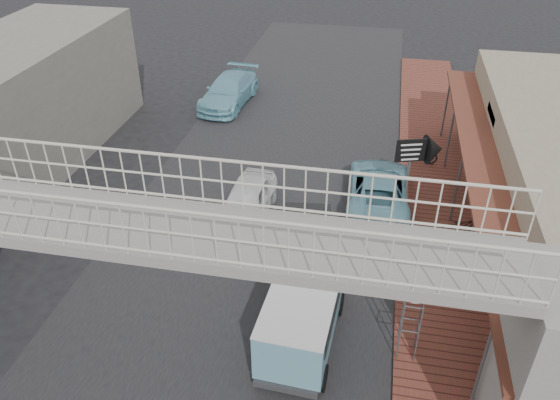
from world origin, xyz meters
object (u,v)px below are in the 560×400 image
at_px(white_hatchback, 247,202).
at_px(angkot_curb, 378,188).
at_px(angkot_van, 302,312).
at_px(arrow_sign, 432,150).
at_px(street_clock, 415,296).
at_px(dark_sedan, 306,250).
at_px(angkot_far, 229,91).
at_px(motorcycle_near, 462,226).
at_px(motorcycle_far, 420,153).

distance_m(white_hatchback, angkot_curb, 5.06).
xyz_separation_m(angkot_van, arrow_sign, (3.43, 7.56, 1.26)).
bearing_deg(angkot_curb, white_hatchback, 20.16).
height_order(street_clock, arrow_sign, arrow_sign).
bearing_deg(angkot_curb, street_clock, 96.76).
xyz_separation_m(street_clock, arrow_sign, (0.60, 7.42, 0.31)).
distance_m(dark_sedan, angkot_curb, 4.83).
height_order(dark_sedan, angkot_far, dark_sedan).
relative_size(white_hatchback, street_clock, 1.60).
bearing_deg(angkot_far, angkot_van, -62.90).
distance_m(angkot_far, angkot_van, 17.07).
bearing_deg(dark_sedan, arrow_sign, 40.96).
relative_size(angkot_far, arrow_sign, 1.71).
bearing_deg(dark_sedan, motorcycle_near, 19.94).
relative_size(dark_sedan, angkot_curb, 0.94).
distance_m(white_hatchback, street_clock, 8.17).
relative_size(white_hatchback, angkot_van, 1.00).
distance_m(angkot_curb, angkot_van, 7.79).
xyz_separation_m(white_hatchback, dark_sedan, (2.60, -2.47, 0.07)).
bearing_deg(angkot_van, dark_sedan, 99.66).
bearing_deg(angkot_van, white_hatchback, 120.56).
height_order(dark_sedan, motorcycle_near, dark_sedan).
bearing_deg(street_clock, angkot_van, -176.06).
bearing_deg(motorcycle_near, arrow_sign, 15.76).
distance_m(motorcycle_near, arrow_sign, 2.88).
bearing_deg(white_hatchback, angkot_van, -60.62).
relative_size(angkot_curb, angkot_van, 1.21).
bearing_deg(street_clock, dark_sedan, 137.12).
bearing_deg(motorcycle_near, white_hatchback, 69.52).
relative_size(dark_sedan, angkot_van, 1.13).
distance_m(motorcycle_near, motorcycle_far, 5.26).
height_order(white_hatchback, angkot_van, angkot_van).
height_order(angkot_curb, street_clock, street_clock).
bearing_deg(motorcycle_near, street_clock, 139.83).
distance_m(street_clock, arrow_sign, 7.45).
bearing_deg(arrow_sign, street_clock, -112.01).
distance_m(angkot_curb, angkot_far, 11.60).
relative_size(angkot_van, arrow_sign, 1.37).
xyz_separation_m(angkot_curb, motorcycle_near, (2.99, -1.68, -0.15)).
xyz_separation_m(white_hatchback, angkot_van, (2.97, -5.70, 0.55)).
xyz_separation_m(motorcycle_near, street_clock, (-1.89, -5.76, 1.65)).
xyz_separation_m(dark_sedan, motorcycle_near, (5.10, 2.67, -0.22)).
relative_size(motorcycle_far, arrow_sign, 0.52).
height_order(white_hatchback, dark_sedan, dark_sedan).
bearing_deg(white_hatchback, arrow_sign, 18.07).
relative_size(white_hatchback, angkot_far, 0.80).
relative_size(white_hatchback, arrow_sign, 1.36).
height_order(motorcycle_near, arrow_sign, arrow_sign).
distance_m(motorcycle_far, arrow_sign, 3.92).
relative_size(angkot_far, street_clock, 2.02).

